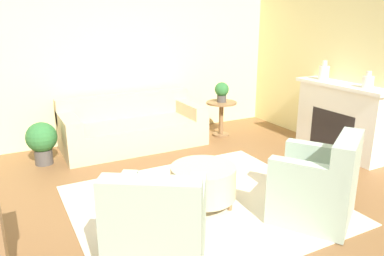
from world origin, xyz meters
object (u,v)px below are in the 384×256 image
Objects in this scene: couch at (133,129)px; armchair_left at (157,232)px; side_table at (221,113)px; potted_plant_on_side_table at (222,91)px; vase_mantel_near at (324,72)px; vase_mantel_far at (368,81)px; armchair_right at (318,187)px; ottoman_table at (203,182)px; potted_plant_floor at (42,140)px.

armchair_left is at bearing -105.73° from couch.
armchair_left is 3.86m from side_table.
side_table is 0.39m from potted_plant_on_side_table.
couch is 3.69× the size of side_table.
armchair_left is 4.09m from vase_mantel_near.
armchair_left is 3.82m from vase_mantel_far.
vase_mantel_near is at bearing 44.03° from armchair_right.
vase_mantel_far is at bearing -90.00° from vase_mantel_near.
armchair_left is 1.73× the size of side_table.
vase_mantel_near is (2.72, -1.41, 0.92)m from couch.
side_table is at bearing 53.63° from ottoman_table.
potted_plant_on_side_table is at bearing 53.63° from ottoman_table.
armchair_right reaches higher than ottoman_table.
ottoman_table is 2.08× the size of potted_plant_on_side_table.
potted_plant_on_side_table reaches higher than armchair_right.
couch is 1.68m from potted_plant_on_side_table.
potted_plant_floor is (-3.01, 0.04, -0.06)m from side_table.
couch is at bearing 152.60° from vase_mantel_near.
vase_mantel_far is (-0.00, -0.81, -0.03)m from vase_mantel_near.
ottoman_table is at bearing -57.28° from potted_plant_floor.
potted_plant_on_side_table reaches higher than side_table.
potted_plant_on_side_table is 0.56× the size of potted_plant_floor.
couch is at bearing 140.80° from vase_mantel_far.
armchair_left is at bearing -154.22° from vase_mantel_near.
ottoman_table is 2.39× the size of vase_mantel_near.
vase_mantel_near is at bearing 19.26° from ottoman_table.
potted_plant_floor reaches higher than ottoman_table.
couch is at bearing 173.05° from side_table.
potted_plant_on_side_table is (-1.13, 2.02, -0.38)m from vase_mantel_far.
ottoman_table is (-0.01, -2.36, 0.01)m from couch.
couch is 1.61m from side_table.
couch is 2.14× the size of armchair_left.
potted_plant_on_side_table is at bearing -6.95° from couch.
couch is 3.12× the size of ottoman_table.
armchair_right is 3.04× the size of potted_plant_on_side_table.
vase_mantel_far is 2.35m from potted_plant_on_side_table.
armchair_right is at bearing -40.48° from ottoman_table.
ottoman_table is at bearing -126.37° from side_table.
potted_plant_floor is (-2.34, 2.99, -0.01)m from armchair_right.
vase_mantel_far is at bearing -39.20° from couch.
potted_plant_on_side_table is at bearing 50.05° from armchair_left.
potted_plant_on_side_table is (-0.00, 0.00, 0.39)m from side_table.
vase_mantel_far reaches higher than armchair_left.
potted_plant_floor is (-3.01, 0.04, -0.45)m from potted_plant_on_side_table.
couch is 3.63× the size of potted_plant_floor.
vase_mantel_near reaches higher than couch.
armchair_left is 3.04× the size of potted_plant_on_side_table.
ottoman_table is at bearing -160.74° from vase_mantel_near.
vase_mantel_far is (1.80, 0.93, 0.82)m from armchair_right.
couch is 9.55× the size of vase_mantel_far.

